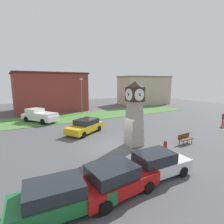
{
  "coord_description": "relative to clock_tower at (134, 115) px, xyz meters",
  "views": [
    {
      "loc": [
        -7.48,
        -12.6,
        5.7
      ],
      "look_at": [
        0.65,
        1.81,
        2.77
      ],
      "focal_mm": 28.0,
      "sensor_mm": 36.0,
      "label": 1
    }
  ],
  "objects": [
    {
      "name": "ground_plane",
      "position": [
        -1.63,
        0.46,
        -2.81
      ],
      "size": [
        77.96,
        77.96,
        0.0
      ],
      "primitive_type": "plane",
      "color": "#4C4C4F"
    },
    {
      "name": "clock_tower",
      "position": [
        0.0,
        0.0,
        0.0
      ],
      "size": [
        1.57,
        1.65,
        5.7
      ],
      "color": "#A19C92",
      "rests_on": "ground_plane"
    },
    {
      "name": "bollard_near_tower",
      "position": [
        1.28,
        -2.53,
        -2.33
      ],
      "size": [
        0.28,
        0.28,
        0.95
      ],
      "color": "maroon",
      "rests_on": "ground_plane"
    },
    {
      "name": "bollard_mid_row",
      "position": [
        0.12,
        -3.23,
        -2.32
      ],
      "size": [
        0.28,
        0.28,
        0.97
      ],
      "color": "maroon",
      "rests_on": "ground_plane"
    },
    {
      "name": "car_navy_sedan",
      "position": [
        -7.72,
        -5.16,
        -2.04
      ],
      "size": [
        4.54,
        2.18,
        1.51
      ],
      "color": "#19602D",
      "rests_on": "ground_plane"
    },
    {
      "name": "car_near_tower",
      "position": [
        -4.92,
        -5.11,
        -2.01
      ],
      "size": [
        4.37,
        2.36,
        1.57
      ],
      "color": "#A51111",
      "rests_on": "ground_plane"
    },
    {
      "name": "car_by_building",
      "position": [
        -1.93,
        -4.92,
        -2.02
      ],
      "size": [
        4.15,
        1.94,
        1.56
      ],
      "color": "silver",
      "rests_on": "ground_plane"
    },
    {
      "name": "car_silver_hatch",
      "position": [
        -2.44,
        5.74,
        -2.02
      ],
      "size": [
        4.9,
        4.07,
        1.53
      ],
      "color": "gold",
      "rests_on": "ground_plane"
    },
    {
      "name": "pickup_truck",
      "position": [
        -6.15,
        13.87,
        -1.87
      ],
      "size": [
        4.63,
        5.77,
        1.85
      ],
      "color": "silver",
      "rests_on": "ground_plane"
    },
    {
      "name": "bench",
      "position": [
        4.37,
        -2.01,
        -2.28
      ],
      "size": [
        1.62,
        0.61,
        0.9
      ],
      "color": "brown",
      "rests_on": "ground_plane"
    },
    {
      "name": "pedestrian_near_bench",
      "position": [
        14.36,
        0.0,
        -1.8
      ],
      "size": [
        0.26,
        0.41,
        1.75
      ],
      "color": "red",
      "rests_on": "ground_plane"
    },
    {
      "name": "street_lamp_near_road",
      "position": [
        1.37,
        17.39,
        0.77
      ],
      "size": [
        0.5,
        0.24,
        6.18
      ],
      "color": "slate",
      "rests_on": "ground_plane"
    },
    {
      "name": "warehouse_blue_far",
      "position": [
        -2.93,
        23.66,
        0.85
      ],
      "size": [
        13.26,
        9.85,
        7.29
      ],
      "color": "maroon",
      "rests_on": "ground_plane"
    },
    {
      "name": "storefront_low_left",
      "position": [
        19.76,
        22.63,
        0.66
      ],
      "size": [
        12.88,
        7.51,
        6.92
      ],
      "color": "#B7A88E",
      "rests_on": "ground_plane"
    },
    {
      "name": "grass_verge_far",
      "position": [
        -3.2,
        14.76,
        -2.79
      ],
      "size": [
        46.77,
        7.24,
        0.04
      ],
      "primitive_type": "cube",
      "color": "#477A38",
      "rests_on": "ground_plane"
    }
  ]
}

